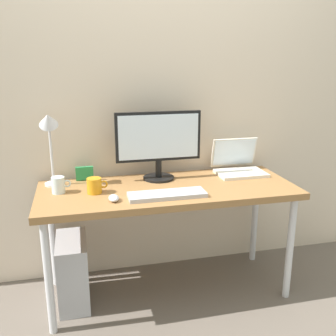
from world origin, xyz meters
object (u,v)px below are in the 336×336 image
Objects in this scene: desk_lamp at (49,132)px; photo_frame at (85,173)px; computer_tower at (73,271)px; monitor at (158,141)px; keyboard at (167,195)px; mouse at (114,198)px; coffee_mug at (95,186)px; laptop at (238,164)px; glass_cup at (59,185)px; desk at (168,197)px.

desk_lamp is 0.35m from photo_frame.
photo_frame is 0.61m from computer_tower.
monitor reaches higher than keyboard.
coffee_mug is (-0.09, 0.15, 0.03)m from mouse.
coffee_mug is at bearing -79.13° from photo_frame.
desk_lamp is 0.86m from computer_tower.
laptop is at bearing 0.84° from desk_lamp.
monitor is 0.66m from glass_cup.
monitor is 0.96m from computer_tower.
desk is at bearing 74.79° from keyboard.
glass_cup is at bearing 145.00° from mouse.
glass_cup is (-0.30, 0.21, 0.03)m from mouse.
laptop is at bearing 7.02° from glass_cup.
coffee_mug is at bearing -179.12° from desk.
laptop is 1.27m from computer_tower.
monitor is 4.88× the size of glass_cup.
coffee_mug is at bearing -37.11° from desk_lamp.
mouse is (0.33, -0.33, -0.32)m from desk_lamp.
desk_lamp is 3.95× the size of coffee_mug.
keyboard is (-0.02, -0.34, -0.24)m from monitor.
glass_cup is (0.03, -0.13, -0.29)m from desk_lamp.
computer_tower is (-0.16, 0.03, -0.55)m from coffee_mug.
computer_tower is at bearing -31.37° from glass_cup.
glass_cup is at bearing 165.44° from coffee_mug.
laptop reaches higher than desk.
monitor is 0.41m from keyboard.
laptop is at bearing 19.59° from desk.
mouse is 0.82× the size of photo_frame.
laptop reaches higher than computer_tower.
glass_cup is (-1.18, -0.14, -0.01)m from laptop.
photo_frame is at bearing 64.71° from computer_tower.
monitor is 0.50m from coffee_mug.
mouse is 0.43m from photo_frame.
photo_frame is 0.26× the size of computer_tower.
photo_frame reaches higher than keyboard.
monitor is 1.70× the size of laptop.
photo_frame is at bearing 136.99° from keyboard.
desk is 3.27× the size of desk_lamp.
mouse reaches higher than computer_tower.
photo_frame reaches higher than computer_tower.
desk reaches higher than computer_tower.
laptop is 0.76× the size of computer_tower.
computer_tower is (0.08, -0.15, -0.84)m from desk_lamp.
laptop is 0.95m from mouse.
laptop is 0.73× the size of keyboard.
monitor is at bearing 23.20° from coffee_mug.
computer_tower is (-0.60, 0.02, -0.44)m from desk.
laptop is at bearing 21.79° from mouse.
glass_cup is 0.55m from computer_tower.
glass_cup is 0.25m from photo_frame.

